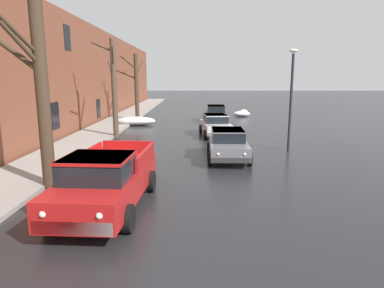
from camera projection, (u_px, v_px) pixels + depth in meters
name	position (u px, v px, depth m)	size (l,w,h in m)	color
left_sidewalk_slab	(85.00, 141.00, 20.51)	(2.91, 80.00, 0.15)	gray
brick_townhouse_facade	(47.00, 74.00, 19.76)	(0.63, 80.00, 8.05)	brown
snow_bank_near_corner_left	(136.00, 121.00, 27.71)	(3.11, 1.42, 0.70)	white
snow_bank_along_left_kerb	(242.00, 113.00, 33.91)	(1.66, 1.08, 0.70)	white
bare_tree_second_along_sidewalk	(40.00, 81.00, 11.20)	(1.63, 1.95, 7.17)	#423323
bare_tree_mid_block	(114.00, 86.00, 21.47)	(1.96, 4.30, 6.19)	#4C3D2D
bare_tree_far_down_block	(136.00, 85.00, 29.78)	(2.63, 2.38, 5.85)	#423323
pickup_truck_red_approaching_near_lane	(106.00, 181.00, 9.86)	(2.45, 5.36, 1.76)	red
sedan_grey_parked_kerbside_close	(228.00, 144.00, 16.06)	(1.99, 3.93, 1.42)	slate
sedan_white_parked_kerbside_mid	(215.00, 125.00, 22.56)	(2.17, 4.17, 1.42)	silver
sedan_black_parked_far_down_block	(216.00, 113.00, 29.88)	(1.97, 4.02, 1.42)	black
street_lamp_post	(291.00, 94.00, 17.48)	(0.44, 0.24, 5.25)	#28282D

